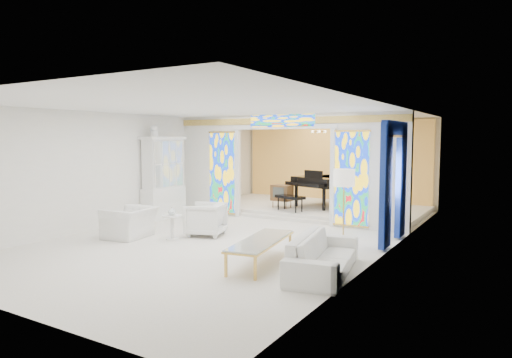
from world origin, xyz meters
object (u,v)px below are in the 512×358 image
Objects in this scene: armchair_right at (206,219)px; grand_piano at (331,182)px; china_cabinet at (163,178)px; armchair_left at (130,223)px; sofa at (323,254)px; tv_console at (282,193)px; coffee_table at (261,241)px.

grand_piano is at bearing 147.49° from armchair_right.
armchair_right is (2.54, -1.33, -0.77)m from china_cabinet.
armchair_left is 0.48× the size of sofa.
grand_piano is (-2.37, 6.35, 0.64)m from sofa.
sofa is (6.17, -2.77, -0.84)m from china_cabinet.
armchair_left is 1.52× the size of tv_console.
china_cabinet is 6.81m from sofa.
tv_console is at bearing 23.52° from sofa.
armchair_left reaches higher than coffee_table.
armchair_right is at bearing -85.12° from grand_piano.
grand_piano is at bearing 43.36° from china_cabinet.
grand_piano reaches higher than armchair_left.
china_cabinet is at bearing 150.36° from coffee_table.
grand_piano reaches higher than tv_console.
tv_console is (-1.22, -1.03, -0.33)m from grand_piano.
armchair_left is at bearing 174.16° from coffee_table.
sofa is (5.03, -0.34, -0.02)m from armchair_left.
armchair_left is (1.14, -2.43, -0.82)m from china_cabinet.
tv_console reaches higher than armchair_left.
coffee_table is (-1.22, -0.05, 0.10)m from sofa.
armchair_right is at bearing 148.31° from coffee_table.
china_cabinet is 2.80m from armchair_left.
grand_piano is (-1.15, 6.40, 0.54)m from coffee_table.
coffee_table is (4.95, -2.82, -0.74)m from china_cabinet.
armchair_left is at bearing 75.53° from sofa.
tv_console is at bearing 154.89° from armchair_left.
sofa is 1.05× the size of coffee_table.
armchair_left is 5.04m from sofa.
sofa is at bearing -52.22° from tv_console.
grand_piano is (1.26, 4.91, 0.57)m from armchair_right.
armchair_right is 1.22× the size of tv_console.
tv_console is (0.03, 3.88, 0.25)m from armchair_right.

